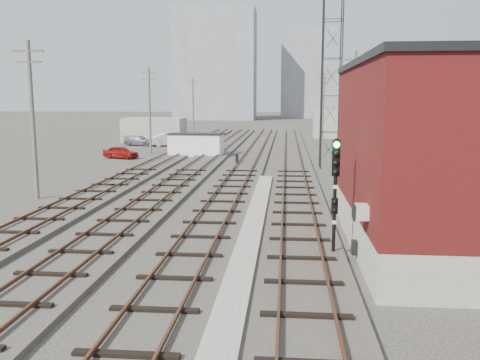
# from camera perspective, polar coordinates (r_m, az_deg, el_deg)

# --- Properties ---
(ground) EXTENTS (320.00, 320.00, 0.00)m
(ground) POSITION_cam_1_polar(r_m,az_deg,el_deg) (68.13, 3.63, 4.24)
(ground) COLOR #282621
(ground) RESTS_ON ground
(track_right) EXTENTS (3.20, 90.00, 0.39)m
(track_right) POSITION_cam_1_polar(r_m,az_deg,el_deg) (47.20, 5.92, 2.18)
(track_right) COLOR #332D28
(track_right) RESTS_ON ground
(track_mid_right) EXTENTS (3.20, 90.00, 0.39)m
(track_mid_right) POSITION_cam_1_polar(r_m,az_deg,el_deg) (47.32, 1.07, 2.24)
(track_mid_right) COLOR #332D28
(track_mid_right) RESTS_ON ground
(track_mid_left) EXTENTS (3.20, 90.00, 0.39)m
(track_mid_left) POSITION_cam_1_polar(r_m,az_deg,el_deg) (47.78, -3.73, 2.29)
(track_mid_left) COLOR #332D28
(track_mid_left) RESTS_ON ground
(track_left) EXTENTS (3.20, 90.00, 0.39)m
(track_left) POSITION_cam_1_polar(r_m,az_deg,el_deg) (48.56, -8.40, 2.32)
(track_left) COLOR #332D28
(track_left) RESTS_ON ground
(platform_curb) EXTENTS (0.90, 28.00, 0.26)m
(platform_curb) POSITION_cam_1_polar(r_m,az_deg,el_deg) (22.62, 1.48, -5.31)
(platform_curb) COLOR gray
(platform_curb) RESTS_ON ground
(brick_building) EXTENTS (6.54, 12.20, 7.22)m
(brick_building) POSITION_cam_1_polar(r_m,az_deg,el_deg) (20.73, 20.84, 2.61)
(brick_building) COLOR gray
(brick_building) RESTS_ON ground
(lattice_tower) EXTENTS (1.60, 1.60, 15.00)m
(lattice_tower) POSITION_cam_1_polar(r_m,az_deg,el_deg) (43.04, 10.21, 11.28)
(lattice_tower) COLOR black
(lattice_tower) RESTS_ON ground
(utility_pole_left_a) EXTENTS (1.80, 0.24, 9.00)m
(utility_pole_left_a) POSITION_cam_1_polar(r_m,az_deg,el_deg) (31.39, -22.27, 6.68)
(utility_pole_left_a) COLOR #595147
(utility_pole_left_a) RESTS_ON ground
(utility_pole_left_b) EXTENTS (1.80, 0.24, 9.00)m
(utility_pole_left_b) POSITION_cam_1_polar(r_m,az_deg,el_deg) (54.80, -10.11, 7.96)
(utility_pole_left_b) COLOR #595147
(utility_pole_left_b) RESTS_ON ground
(utility_pole_left_c) EXTENTS (1.80, 0.24, 9.00)m
(utility_pole_left_c) POSITION_cam_1_polar(r_m,az_deg,el_deg) (79.19, -5.30, 8.37)
(utility_pole_left_c) COLOR #595147
(utility_pole_left_c) RESTS_ON ground
(utility_pole_right_a) EXTENTS (1.80, 0.24, 9.00)m
(utility_pole_right_a) POSITION_cam_1_polar(r_m,az_deg,el_deg) (36.16, 12.63, 7.36)
(utility_pole_right_a) COLOR #595147
(utility_pole_right_a) RESTS_ON ground
(utility_pole_right_b) EXTENTS (1.80, 0.24, 9.00)m
(utility_pole_right_b) POSITION_cam_1_polar(r_m,az_deg,el_deg) (66.02, 9.32, 8.15)
(utility_pole_right_b) COLOR #595147
(utility_pole_right_b) RESTS_ON ground
(apartment_left) EXTENTS (22.00, 14.00, 30.00)m
(apartment_left) POSITION_cam_1_polar(r_m,az_deg,el_deg) (144.54, -2.75, 12.76)
(apartment_left) COLOR gray
(apartment_left) RESTS_ON ground
(apartment_right) EXTENTS (16.00, 12.00, 26.00)m
(apartment_right) POSITION_cam_1_polar(r_m,az_deg,el_deg) (158.14, 7.61, 11.65)
(apartment_right) COLOR gray
(apartment_right) RESTS_ON ground
(shed_left) EXTENTS (8.00, 5.00, 3.20)m
(shed_left) POSITION_cam_1_polar(r_m,az_deg,el_deg) (70.31, -9.57, 5.59)
(shed_left) COLOR gray
(shed_left) RESTS_ON ground
(shed_right) EXTENTS (6.00, 6.00, 4.00)m
(shed_right) POSITION_cam_1_polar(r_m,az_deg,el_deg) (78.27, 10.50, 6.20)
(shed_right) COLOR gray
(shed_right) RESTS_ON ground
(signal_mast) EXTENTS (0.40, 0.42, 4.37)m
(signal_mast) POSITION_cam_1_polar(r_m,az_deg,el_deg) (18.64, 10.64, -0.78)
(signal_mast) COLOR gray
(signal_mast) RESTS_ON ground
(switch_stand) EXTENTS (0.30, 0.30, 1.15)m
(switch_stand) POSITION_cam_1_polar(r_m,az_deg,el_deg) (44.40, -0.34, 2.36)
(switch_stand) COLOR black
(switch_stand) RESTS_ON ground
(site_trailer) EXTENTS (5.68, 2.82, 2.32)m
(site_trailer) POSITION_cam_1_polar(r_m,az_deg,el_deg) (51.66, -4.96, 3.97)
(site_trailer) COLOR white
(site_trailer) RESTS_ON ground
(car_red) EXTENTS (3.84, 2.50, 1.22)m
(car_red) POSITION_cam_1_polar(r_m,az_deg,el_deg) (50.83, -13.25, 3.05)
(car_red) COLOR maroon
(car_red) RESTS_ON ground
(car_silver) EXTENTS (4.97, 3.07, 1.55)m
(car_silver) POSITION_cam_1_polar(r_m,az_deg,el_deg) (63.14, -7.91, 4.49)
(car_silver) COLOR #B9BDC2
(car_silver) RESTS_ON ground
(car_grey) EXTENTS (4.50, 2.75, 1.22)m
(car_grey) POSITION_cam_1_polar(r_m,az_deg,el_deg) (64.50, -11.23, 4.35)
(car_grey) COLOR slate
(car_grey) RESTS_ON ground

